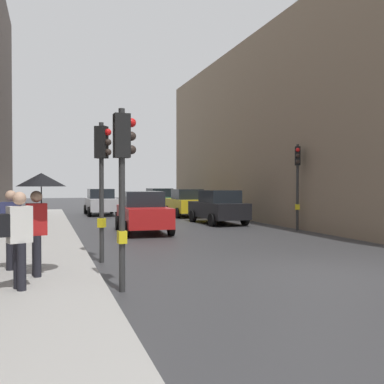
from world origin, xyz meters
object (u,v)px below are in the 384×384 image
object	(u,v)px
car_green_estate	(159,200)
car_red_sedan	(143,212)
pedestrian_with_grey_backpack	(9,225)
traffic_light_near_left	(123,166)
traffic_light_near_right	(102,166)
traffic_light_mid_street	(298,171)
car_dark_suv	(218,207)
pedestrian_with_black_backpack	(17,234)
pedestrian_with_umbrella	(40,195)
car_yellow_taxi	(186,203)
car_silver_hatchback	(101,202)

from	to	relation	value
car_green_estate	car_red_sedan	world-z (taller)	same
pedestrian_with_grey_backpack	car_green_estate	bearing A→B (deg)	67.66
traffic_light_near_left	traffic_light_near_right	bearing A→B (deg)	90.08
traffic_light_near_right	car_red_sedan	size ratio (longest dim) A/B	0.86
traffic_light_near_right	traffic_light_mid_street	size ratio (longest dim) A/B	0.96
traffic_light_mid_street	car_dark_suv	xyz separation A→B (m)	(-2.10, 4.22, -1.78)
car_red_sedan	car_green_estate	bearing A→B (deg)	73.18
pedestrian_with_black_backpack	car_green_estate	bearing A→B (deg)	70.06
car_green_estate	pedestrian_with_umbrella	distance (m)	24.24
car_dark_suv	pedestrian_with_grey_backpack	xyz separation A→B (m)	(-9.32, -10.53, 0.29)
car_yellow_taxi	pedestrian_with_grey_backpack	size ratio (longest dim) A/B	2.40
pedestrian_with_umbrella	car_silver_hatchback	bearing A→B (deg)	79.85
traffic_light_mid_street	car_red_sedan	xyz separation A→B (m)	(-6.73, 1.38, -1.78)
traffic_light_near_left	car_yellow_taxi	bearing A→B (deg)	68.58
car_dark_suv	car_silver_hatchback	bearing A→B (deg)	120.43
car_green_estate	traffic_light_near_left	bearing A→B (deg)	-105.76
pedestrian_with_umbrella	traffic_light_near_right	bearing A→B (deg)	52.86
traffic_light_mid_street	traffic_light_near_left	size ratio (longest dim) A/B	1.10
car_yellow_taxi	car_dark_suv	bearing A→B (deg)	-89.50
pedestrian_with_grey_backpack	traffic_light_mid_street	bearing A→B (deg)	28.92
car_yellow_taxi	pedestrian_with_umbrella	distance (m)	18.92
traffic_light_near_left	car_silver_hatchback	size ratio (longest dim) A/B	0.83
car_dark_suv	pedestrian_with_black_backpack	bearing A→B (deg)	-125.59
traffic_light_near_right	car_silver_hatchback	world-z (taller)	traffic_light_near_right
car_yellow_taxi	traffic_light_near_left	bearing A→B (deg)	-111.42
traffic_light_near_left	car_green_estate	world-z (taller)	traffic_light_near_left
traffic_light_near_left	pedestrian_with_grey_backpack	distance (m)	3.34
car_dark_suv	car_yellow_taxi	world-z (taller)	same
car_green_estate	car_silver_hatchback	distance (m)	5.41
car_red_sedan	pedestrian_with_grey_backpack	distance (m)	9.02
traffic_light_near_left	car_silver_hatchback	distance (m)	21.47
traffic_light_near_left	car_dark_suv	xyz separation A→B (m)	(7.13, 12.70, -1.55)
traffic_light_mid_street	pedestrian_with_grey_backpack	xyz separation A→B (m)	(-11.43, -6.31, -1.49)
traffic_light_near_left	car_red_sedan	size ratio (longest dim) A/B	0.82
pedestrian_with_grey_backpack	traffic_light_near_right	bearing A→B (deg)	26.03
traffic_light_near_right	pedestrian_with_black_backpack	world-z (taller)	traffic_light_near_right
pedestrian_with_grey_backpack	pedestrian_with_black_backpack	xyz separation A→B (m)	(0.30, -2.08, 0.00)
car_red_sedan	pedestrian_with_umbrella	size ratio (longest dim) A/B	2.00
traffic_light_near_right	pedestrian_with_umbrella	size ratio (longest dim) A/B	1.72
traffic_light_near_right	car_dark_suv	xyz separation A→B (m)	(7.13, 9.46, -1.67)
traffic_light_mid_street	car_red_sedan	size ratio (longest dim) A/B	0.90
traffic_light_mid_street	car_dark_suv	world-z (taller)	traffic_light_mid_street
traffic_light_near_right	pedestrian_with_black_backpack	xyz separation A→B (m)	(-1.90, -3.15, -1.38)
pedestrian_with_umbrella	car_dark_suv	bearing A→B (deg)	52.97
traffic_light_mid_street	pedestrian_with_umbrella	distance (m)	13.00
traffic_light_near_right	car_green_estate	xyz separation A→B (m)	(6.78, 20.75, -1.67)
car_red_sedan	pedestrian_with_black_backpack	bearing A→B (deg)	-114.25
traffic_light_mid_street	pedestrian_with_black_backpack	bearing A→B (deg)	-142.98
traffic_light_near_right	car_yellow_taxi	world-z (taller)	traffic_light_near_right
car_green_estate	car_yellow_taxi	world-z (taller)	same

